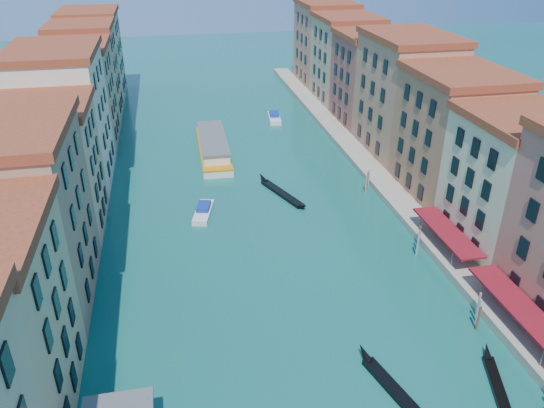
% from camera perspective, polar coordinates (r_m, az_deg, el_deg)
% --- Properties ---
extents(left_bank_palazzos, '(12.80, 128.40, 21.00)m').
position_cam_1_polar(left_bank_palazzos, '(82.50, -22.06, 6.82)').
color(left_bank_palazzos, tan).
rests_on(left_bank_palazzos, ground).
extents(right_bank_palazzos, '(12.80, 128.40, 21.00)m').
position_cam_1_polar(right_bank_palazzos, '(90.58, 15.63, 9.60)').
color(right_bank_palazzos, '#A84439').
rests_on(right_bank_palazzos, ground).
extents(quay, '(4.00, 140.00, 1.00)m').
position_cam_1_polar(quay, '(90.56, 10.34, 3.91)').
color(quay, gray).
rests_on(quay, ground).
extents(restaurant_awnings, '(3.20, 44.55, 3.12)m').
position_cam_1_polar(restaurant_awnings, '(57.89, 25.74, -10.59)').
color(restaurant_awnings, maroon).
rests_on(restaurant_awnings, ground).
extents(mooring_poles_right, '(1.44, 54.24, 3.20)m').
position_cam_1_polar(mooring_poles_right, '(60.94, 19.97, -9.25)').
color(mooring_poles_right, '#512C1B').
rests_on(mooring_poles_right, ground).
extents(vaporetto_far, '(5.41, 21.88, 3.24)m').
position_cam_1_polar(vaporetto_far, '(96.09, -6.35, 6.22)').
color(vaporetto_far, white).
rests_on(vaporetto_far, ground).
extents(gondola_fore, '(4.29, 12.66, 2.57)m').
position_cam_1_polar(gondola_fore, '(49.72, 13.70, -19.37)').
color(gondola_fore, black).
rests_on(gondola_fore, ground).
extents(gondola_right, '(4.22, 10.60, 2.18)m').
position_cam_1_polar(gondola_right, '(52.63, 23.32, -18.06)').
color(gondola_right, black).
rests_on(gondola_right, ground).
extents(gondola_far, '(5.75, 12.87, 1.90)m').
position_cam_1_polar(gondola_far, '(80.82, 0.98, 1.30)').
color(gondola_far, black).
rests_on(gondola_far, ground).
extents(motorboat_mid, '(3.70, 7.02, 1.39)m').
position_cam_1_polar(motorboat_mid, '(75.69, -7.39, -0.75)').
color(motorboat_mid, silver).
rests_on(motorboat_mid, ground).
extents(motorboat_far, '(3.09, 7.53, 1.52)m').
position_cam_1_polar(motorboat_far, '(113.64, 0.25, 9.32)').
color(motorboat_far, silver).
rests_on(motorboat_far, ground).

